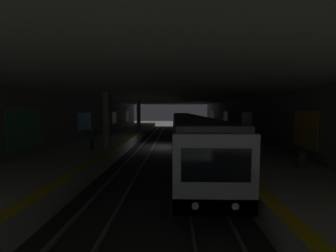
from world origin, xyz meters
The scene contains 19 objects.
ground_plane centered at (0.00, 0.00, 0.00)m, with size 120.00×120.00×0.00m, color #2D302D.
track_left centered at (0.00, -2.20, 0.08)m, with size 60.00×1.53×0.16m.
track_right centered at (0.00, 2.20, 0.08)m, with size 60.00×1.53×0.16m.
platform_left centered at (0.00, -6.55, 0.53)m, with size 60.00×5.30×1.06m.
platform_right centered at (0.00, 6.55, 0.53)m, with size 60.00×5.30×1.06m.
wall_left centered at (0.06, -9.45, 2.80)m, with size 60.00×0.56×5.60m.
wall_right centered at (0.04, 9.45, 2.80)m, with size 60.00×0.56×5.60m.
ceiling_slab centered at (0.00, 0.00, 5.80)m, with size 60.00×19.40×0.40m.
pillar_near centered at (-7.89, 4.35, 3.33)m, with size 0.56×0.56×4.55m.
pillar_far centered at (7.25, 4.35, 3.33)m, with size 0.56×0.56×4.55m.
metro_train centered at (2.67, -2.20, 2.03)m, with size 40.21×2.83×3.49m.
bench_left_mid centered at (-7.27, -8.53, 1.57)m, with size 1.70×0.47×0.86m.
bench_right_near centered at (0.24, 8.53, 1.57)m, with size 1.70×0.47×0.86m.
bench_right_mid centered at (6.51, 8.53, 1.57)m, with size 1.70×0.47×0.86m.
person_waiting_near centered at (-7.80, 5.55, 1.99)m, with size 0.60×0.23×1.72m.
person_walking_mid centered at (8.90, -5.47, 2.01)m, with size 0.60×0.24×1.75m.
suitcase_rolling centered at (-8.15, -7.08, 1.34)m, with size 0.32×0.23×0.87m.
backpack_on_floor centered at (5.76, -6.97, 1.25)m, with size 0.30×0.20×0.40m.
trash_bin centered at (-12.56, -7.80, 1.48)m, with size 0.44×0.44×0.85m.
Camera 1 is at (-24.25, -0.84, 4.17)m, focal length 22.94 mm.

